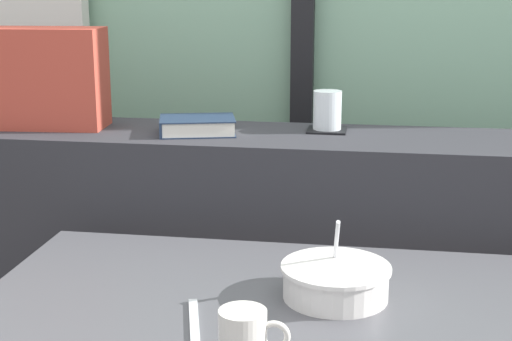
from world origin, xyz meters
The scene contains 8 objects.
dark_console_ledge centered at (0.00, 0.55, 0.44)m, with size 2.80×0.33×0.89m, color #2D2D33.
coaster_square centered at (0.10, 0.61, 0.89)m, with size 0.10×0.10×0.01m, color black.
juice_glass centered at (0.10, 0.61, 0.94)m, with size 0.07×0.07×0.10m.
closed_book centered at (-0.23, 0.53, 0.91)m, with size 0.22×0.18×0.04m.
throw_pillow centered at (-0.64, 0.55, 1.02)m, with size 0.32×0.14×0.26m, color #B74233.
soup_bowl centered at (0.16, 0.01, 0.72)m, with size 0.21×0.21×0.16m.
fork_utensil centered at (-0.08, -0.14, 0.70)m, with size 0.02×0.17×0.01m, color silver.
ceramic_mug centered at (0.03, -0.26, 0.74)m, with size 0.11×0.08×0.08m.
Camera 1 is at (0.22, -1.32, 1.28)m, focal length 53.36 mm.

